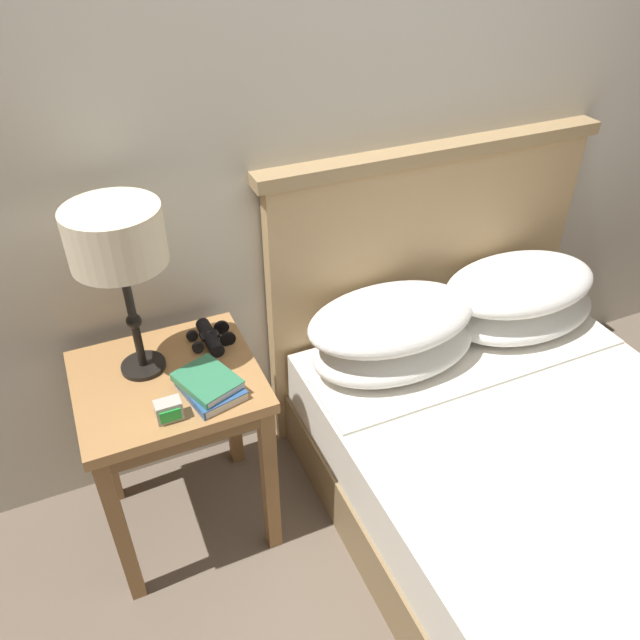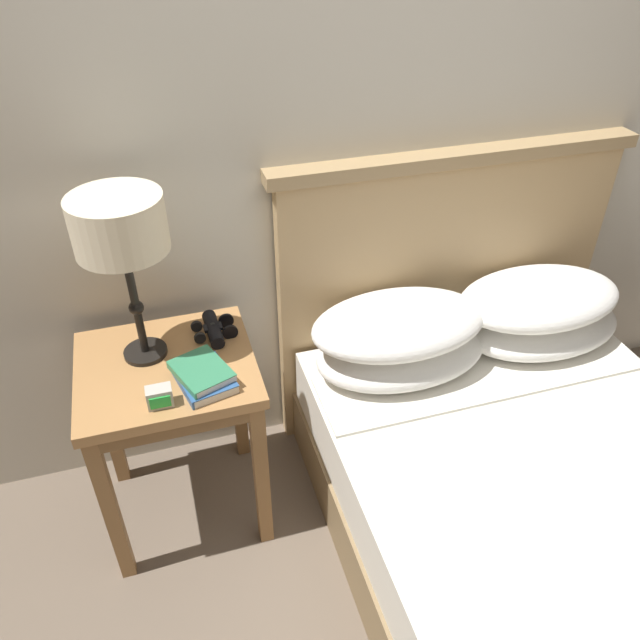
# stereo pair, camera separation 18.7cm
# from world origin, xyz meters

# --- Properties ---
(ground_plane) EXTENTS (20.00, 20.00, 0.00)m
(ground_plane) POSITION_xyz_m (0.00, 0.00, 0.00)
(ground_plane) COLOR #6B5B4C
(ground_plane) RESTS_ON ground
(wall_back) EXTENTS (8.00, 0.06, 2.60)m
(wall_back) POSITION_xyz_m (0.00, 0.98, 1.30)
(wall_back) COLOR beige
(wall_back) RESTS_ON ground_plane
(nightstand) EXTENTS (0.53, 0.48, 0.66)m
(nightstand) POSITION_xyz_m (-0.55, 0.66, 0.56)
(nightstand) COLOR #AD7A47
(nightstand) RESTS_ON ground_plane
(bed) EXTENTS (1.32, 2.00, 1.11)m
(bed) POSITION_xyz_m (0.49, 0.08, 0.28)
(bed) COLOR olive
(bed) RESTS_ON ground_plane
(table_lamp) EXTENTS (0.25, 0.25, 0.52)m
(table_lamp) POSITION_xyz_m (-0.60, 0.73, 1.08)
(table_lamp) COLOR black
(table_lamp) RESTS_ON nightstand
(book_on_nightstand) EXTENTS (0.18, 0.21, 0.03)m
(book_on_nightstand) POSITION_xyz_m (-0.45, 0.54, 0.68)
(book_on_nightstand) COLOR silver
(book_on_nightstand) RESTS_ON nightstand
(book_stacked_on_top) EXTENTS (0.19, 0.21, 0.02)m
(book_stacked_on_top) POSITION_xyz_m (-0.45, 0.55, 0.70)
(book_stacked_on_top) COLOR silver
(book_stacked_on_top) RESTS_ON book_on_nightstand
(binoculars_pair) EXTENTS (0.14, 0.16, 0.05)m
(binoculars_pair) POSITION_xyz_m (-0.38, 0.76, 0.68)
(binoculars_pair) COLOR black
(binoculars_pair) RESTS_ON nightstand
(alarm_clock) EXTENTS (0.07, 0.05, 0.06)m
(alarm_clock) POSITION_xyz_m (-0.58, 0.48, 0.69)
(alarm_clock) COLOR #B7B2A8
(alarm_clock) RESTS_ON nightstand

